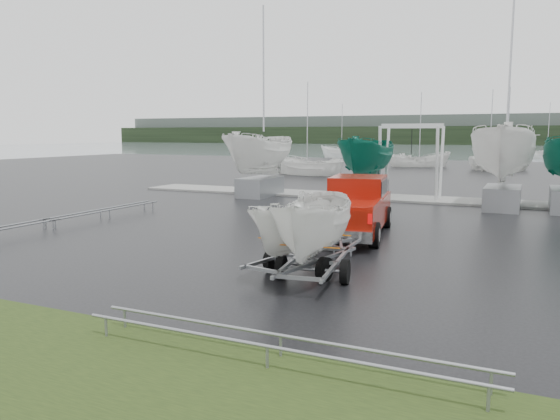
% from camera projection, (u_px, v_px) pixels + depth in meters
% --- Properties ---
extents(ground_plane, '(120.00, 120.00, 0.00)m').
position_uv_depth(ground_plane, '(287.00, 238.00, 18.85)').
color(ground_plane, black).
rests_on(ground_plane, ground).
extents(lake, '(300.00, 300.00, 0.00)m').
position_uv_depth(lake, '(489.00, 152.00, 108.88)').
color(lake, gray).
rests_on(lake, ground).
extents(grass_verge, '(40.00, 40.00, 0.00)m').
position_uv_depth(grass_verge, '(15.00, 354.00, 8.95)').
color(grass_verge, black).
rests_on(grass_verge, ground).
extents(dock, '(30.00, 3.00, 0.12)m').
position_uv_depth(dock, '(381.00, 197.00, 30.55)').
color(dock, gray).
rests_on(dock, ground).
extents(treeline, '(300.00, 8.00, 6.00)m').
position_uv_depth(treeline, '(506.00, 135.00, 171.48)').
color(treeline, black).
rests_on(treeline, ground).
extents(far_hill, '(300.00, 6.00, 10.00)m').
position_uv_depth(far_hill, '(507.00, 129.00, 178.40)').
color(far_hill, '#4C5651').
rests_on(far_hill, ground).
extents(pickup_truck, '(2.92, 6.32, 2.03)m').
position_uv_depth(pickup_truck, '(355.00, 205.00, 19.62)').
color(pickup_truck, maroon).
rests_on(pickup_truck, ground).
extents(trailer_hitched, '(1.88, 3.73, 4.85)m').
position_uv_depth(trailer_hitched, '(315.00, 174.00, 13.17)').
color(trailer_hitched, gray).
rests_on(trailer_hitched, ground).
extents(trailer_parked, '(1.91, 3.76, 4.32)m').
position_uv_depth(trailer_parked, '(302.00, 183.00, 13.68)').
color(trailer_parked, gray).
rests_on(trailer_parked, ground).
extents(boat_hoist, '(3.30, 2.18, 4.12)m').
position_uv_depth(boat_hoist, '(411.00, 151.00, 29.52)').
color(boat_hoist, silver).
rests_on(boat_hoist, ground).
extents(keelboat_0, '(2.54, 3.20, 10.71)m').
position_uv_depth(keelboat_0, '(260.00, 126.00, 30.90)').
color(keelboat_0, gray).
rests_on(keelboat_0, ground).
extents(keelboat_1, '(2.31, 3.20, 7.24)m').
position_uv_depth(keelboat_1, '(368.00, 132.00, 28.55)').
color(keelboat_1, gray).
rests_on(keelboat_1, ground).
extents(keelboat_2, '(2.89, 3.20, 11.08)m').
position_uv_depth(keelboat_2, '(507.00, 112.00, 25.48)').
color(keelboat_2, gray).
rests_on(keelboat_2, ground).
extents(mast_rack_0, '(0.56, 6.50, 0.06)m').
position_uv_depth(mast_rack_0, '(105.00, 210.00, 23.42)').
color(mast_rack_0, gray).
rests_on(mast_rack_0, ground).
extents(mast_rack_2, '(7.00, 0.56, 0.06)m').
position_uv_depth(mast_rack_2, '(274.00, 341.00, 8.60)').
color(mast_rack_2, gray).
rests_on(mast_rack_2, ground).
extents(moored_boat_0, '(3.24, 3.18, 11.59)m').
position_uv_depth(moored_boat_0, '(307.00, 175.00, 47.76)').
color(moored_boat_0, silver).
rests_on(moored_boat_0, ground).
extents(moored_boat_1, '(3.33, 3.30, 11.34)m').
position_uv_depth(moored_boat_1, '(419.00, 167.00, 59.31)').
color(moored_boat_1, silver).
rests_on(moored_boat_1, ground).
extents(moored_boat_2, '(3.34, 3.38, 11.35)m').
position_uv_depth(moored_boat_2, '(489.00, 169.00, 55.66)').
color(moored_boat_2, silver).
rests_on(moored_boat_2, ground).
extents(moored_boat_4, '(3.41, 3.35, 11.70)m').
position_uv_depth(moored_boat_4, '(341.00, 158.00, 82.29)').
color(moored_boat_4, silver).
rests_on(moored_boat_4, ground).
extents(moored_boat_5, '(2.88, 2.83, 11.13)m').
position_uv_depth(moored_boat_5, '(547.00, 159.00, 78.77)').
color(moored_boat_5, silver).
rests_on(moored_boat_5, ground).
extents(moored_boat_6, '(3.20, 3.21, 10.99)m').
position_uv_depth(moored_boat_6, '(506.00, 171.00, 52.47)').
color(moored_boat_6, silver).
rests_on(moored_boat_6, ground).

